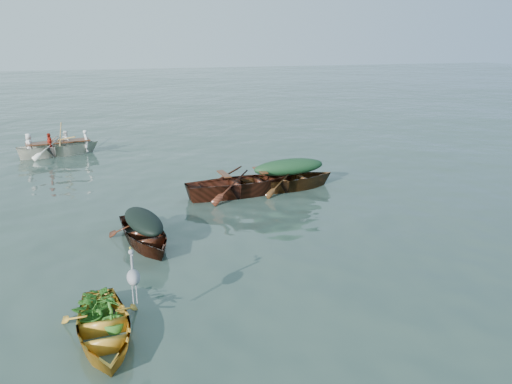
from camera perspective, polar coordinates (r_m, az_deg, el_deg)
ground at (r=13.13m, az=-1.35°, el=-3.91°), size 140.00×140.00×0.00m
yellow_dinghy at (r=8.89m, az=-16.95°, el=-15.85°), size 1.48×3.10×0.81m
dark_covered_boat at (r=12.31m, az=-12.57°, el=-5.82°), size 1.99×3.71×0.87m
green_tarp_boat at (r=16.28m, az=3.74°, el=0.31°), size 4.50×1.71×1.03m
open_wooden_boat at (r=15.67m, az=-1.55°, el=-0.34°), size 5.05×1.88×1.19m
rowed_boat at (r=22.51m, az=-21.51°, el=3.91°), size 4.71×2.16×1.10m
dark_tarp_cover at (r=12.08m, az=-12.76°, el=-3.06°), size 1.10×2.04×0.40m
green_tarp_cover at (r=16.07m, az=3.80°, el=2.95°), size 2.47×0.94×0.52m
thwart_benches at (r=15.50m, az=-1.57°, el=1.83°), size 2.53×1.09×0.04m
heron at (r=8.53m, az=-13.76°, el=-10.32°), size 0.30×0.41×0.92m
dinghy_weeds at (r=9.02m, az=-17.46°, el=-10.20°), size 0.75×0.94×0.60m
rowers at (r=22.34m, az=-21.77°, el=6.23°), size 3.35×1.78×0.76m
oars at (r=22.40m, az=-21.67°, el=5.35°), size 1.06×2.67×0.06m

